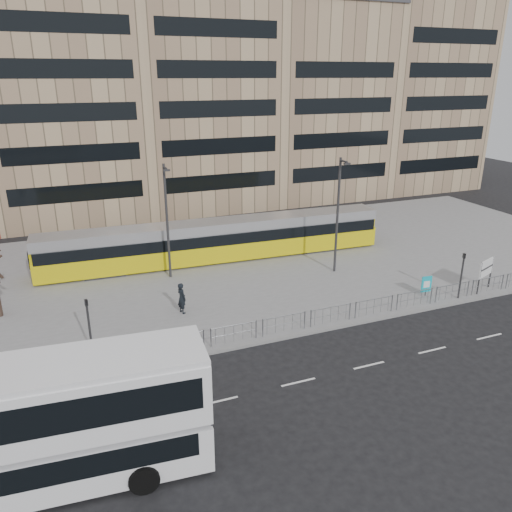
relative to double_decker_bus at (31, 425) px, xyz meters
name	(u,v)px	position (x,y,z in m)	size (l,w,h in m)	color
ground	(299,336)	(13.43, 6.32, -2.63)	(120.00, 120.00, 0.00)	black
plaza	(230,265)	(13.43, 18.32, -2.55)	(64.00, 24.00, 0.15)	slate
kerb	(298,335)	(13.43, 6.37, -2.55)	(64.00, 0.25, 0.17)	gray
building_row	(175,85)	(14.98, 40.59, 10.29)	(70.40, 18.40, 31.20)	maroon
pedestrian_barrier	(326,311)	(15.43, 6.82, -1.64)	(32.07, 0.07, 1.10)	gray
road_markings	(352,369)	(14.43, 2.32, -2.62)	(62.00, 0.12, 0.01)	white
double_decker_bus	(31,425)	(0.00, 0.00, 0.00)	(12.34, 3.84, 4.86)	white
tram	(217,240)	(12.85, 19.57, -0.89)	(26.96, 3.77, 3.17)	#D4C20B
station_sign	(486,269)	(27.74, 7.16, -0.93)	(1.84, 0.76, 2.23)	#2D2D30
ad_panel	(426,284)	(23.54, 7.91, -1.67)	(0.74, 0.13, 1.38)	#2D2D30
pedestrian	(182,298)	(7.99, 11.42, -1.50)	(0.71, 0.47, 1.96)	black
traffic_light_west	(88,320)	(2.45, 8.50, -0.50)	(0.20, 0.23, 3.10)	#2D2D30
traffic_light_east	(462,270)	(25.30, 6.82, -0.50)	(0.21, 0.23, 3.10)	#2D2D30
lamp_post_west	(167,218)	(8.58, 17.35, 1.99)	(0.45, 1.04, 8.18)	#2D2D30
lamp_post_east	(338,212)	(20.18, 13.95, 2.11)	(0.45, 1.04, 8.41)	#2D2D30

